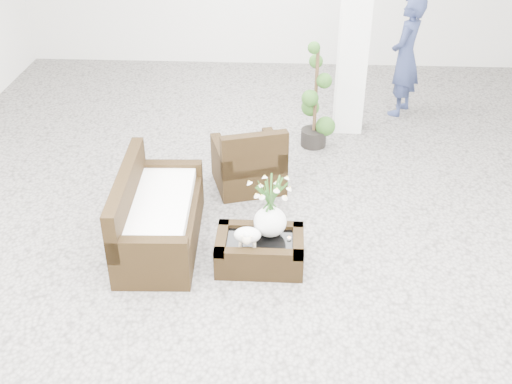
{
  "coord_description": "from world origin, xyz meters",
  "views": [
    {
      "loc": [
        0.3,
        -5.71,
        4.1
      ],
      "look_at": [
        0.0,
        -0.1,
        0.62
      ],
      "focal_mm": 43.85,
      "sensor_mm": 36.0,
      "label": 1
    }
  ],
  "objects_px": {
    "coffee_table": "(260,252)",
    "armchair": "(248,154)",
    "loveseat": "(159,209)",
    "topiary": "(316,96)"
  },
  "relations": [
    {
      "from": "coffee_table",
      "to": "topiary",
      "type": "height_order",
      "value": "topiary"
    },
    {
      "from": "armchair",
      "to": "loveseat",
      "type": "height_order",
      "value": "loveseat"
    },
    {
      "from": "coffee_table",
      "to": "topiary",
      "type": "relative_size",
      "value": 0.61
    },
    {
      "from": "armchair",
      "to": "topiary",
      "type": "distance_m",
      "value": 1.45
    },
    {
      "from": "armchair",
      "to": "loveseat",
      "type": "xyz_separation_m",
      "value": [
        -0.87,
        -1.29,
        0.01
      ]
    },
    {
      "from": "coffee_table",
      "to": "armchair",
      "type": "distance_m",
      "value": 1.65
    },
    {
      "from": "armchair",
      "to": "loveseat",
      "type": "relative_size",
      "value": 0.52
    },
    {
      "from": "loveseat",
      "to": "coffee_table",
      "type": "bearing_deg",
      "value": -108.64
    },
    {
      "from": "coffee_table",
      "to": "armchair",
      "type": "relative_size",
      "value": 1.05
    },
    {
      "from": "loveseat",
      "to": "armchair",
      "type": "bearing_deg",
      "value": -36.36
    }
  ]
}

